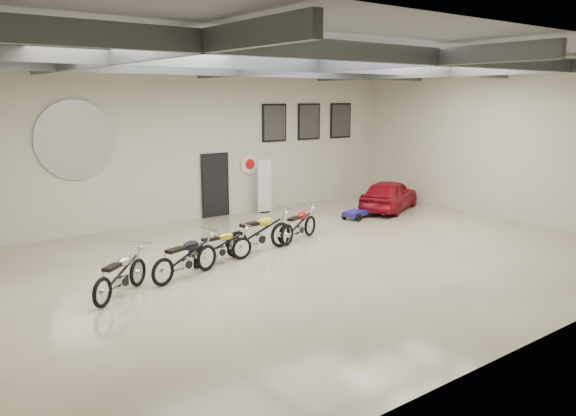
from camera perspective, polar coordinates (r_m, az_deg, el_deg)
floor at (r=14.31m, az=2.92°, el=-5.07°), size 16.00×12.00×0.01m
ceiling at (r=13.77m, az=3.13°, el=15.32°), size 16.00×12.00×0.01m
back_wall at (r=18.79m, az=-8.94°, el=6.47°), size 16.00×0.02×5.00m
right_wall at (r=19.92m, az=21.00°, el=6.13°), size 0.02×12.00×5.00m
ceiling_beams at (r=13.76m, az=3.12°, el=14.28°), size 15.80×11.80×0.32m
door at (r=19.15m, az=-7.43°, el=2.23°), size 0.92×0.08×2.10m
logo_plaque at (r=17.19m, az=-20.77°, el=6.46°), size 2.30×0.06×1.16m
poster_left at (r=20.31m, az=-1.39°, el=8.64°), size 1.05×0.08×1.35m
poster_mid at (r=21.28m, az=2.14°, el=8.76°), size 1.05×0.08×1.35m
poster_right at (r=22.33m, az=5.36°, el=8.83°), size 1.05×0.08×1.35m
oil_sign at (r=19.79m, az=-3.95°, el=4.49°), size 0.72×0.10×0.72m
banner_stand at (r=19.70m, az=-2.40°, el=2.23°), size 0.54×0.30×1.87m
motorcycle_silver at (r=11.98m, az=-16.66°, el=-6.37°), size 1.85×1.60×0.98m
motorcycle_black at (r=12.81m, az=-10.38°, el=-4.87°), size 2.02×1.14×1.00m
motorcycle_gold at (r=13.78m, az=-6.90°, el=-3.80°), size 1.77×0.56×0.92m
motorcycle_yellow at (r=14.68m, az=-2.93°, el=-2.42°), size 2.18×0.85×1.11m
motorcycle_red at (r=15.86m, az=1.12°, el=-1.64°), size 1.93×1.22×0.96m
go_kart at (r=19.07m, az=7.32°, el=-0.22°), size 1.53×0.97×0.51m
vintage_car at (r=20.43m, az=10.26°, el=1.32°), size 2.58×3.57×1.13m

